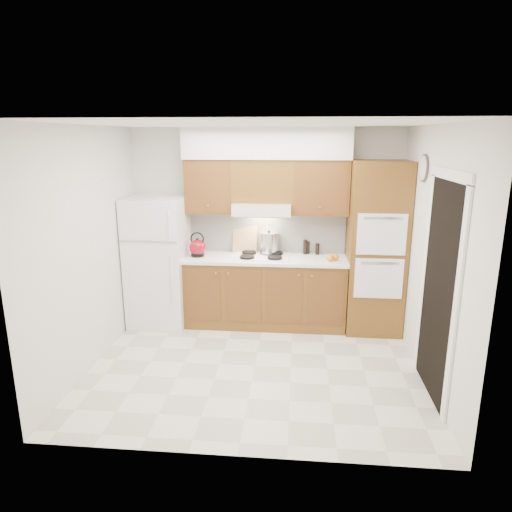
{
  "coord_description": "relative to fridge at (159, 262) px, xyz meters",
  "views": [
    {
      "loc": [
        0.44,
        -4.6,
        2.47
      ],
      "look_at": [
        -0.03,
        0.45,
        1.15
      ],
      "focal_mm": 32.0,
      "sensor_mm": 36.0,
      "label": 1
    }
  ],
  "objects": [
    {
      "name": "countertop",
      "position": [
        1.43,
        0.05,
        0.06
      ],
      "size": [
        2.13,
        0.62,
        0.04
      ],
      "primitive_type": "cube",
      "color": "white",
      "rests_on": "base_cabinets"
    },
    {
      "name": "stock_pot",
      "position": [
        1.46,
        0.22,
        0.24
      ],
      "size": [
        0.29,
        0.29,
        0.26
      ],
      "primitive_type": "cylinder",
      "rotation": [
        0.0,
        0.0,
        0.17
      ],
      "color": "silver",
      "rests_on": "cooktop"
    },
    {
      "name": "soffit",
      "position": [
        1.43,
        0.18,
        1.54
      ],
      "size": [
        2.13,
        0.36,
        0.4
      ],
      "primitive_type": "cube",
      "color": "silver",
      "rests_on": "wall_back"
    },
    {
      "name": "upper_cab_right",
      "position": [
        2.12,
        0.19,
        0.99
      ],
      "size": [
        0.73,
        0.33,
        0.7
      ],
      "primitive_type": "cube",
      "color": "brown",
      "rests_on": "wall_back"
    },
    {
      "name": "range_hood",
      "position": [
        1.38,
        0.13,
        0.71
      ],
      "size": [
        0.75,
        0.45,
        0.15
      ],
      "primitive_type": "cube",
      "color": "silver",
      "rests_on": "wall_back"
    },
    {
      "name": "doorway",
      "position": [
        3.19,
        -1.49,
        0.19
      ],
      "size": [
        0.02,
        0.9,
        2.1
      ],
      "primitive_type": "cube",
      "color": "black",
      "rests_on": "floor"
    },
    {
      "name": "wall_back",
      "position": [
        1.41,
        0.36,
        0.44
      ],
      "size": [
        3.6,
        0.02,
        2.6
      ],
      "primitive_type": "cube",
      "color": "silver",
      "rests_on": "floor"
    },
    {
      "name": "upper_cab_left",
      "position": [
        0.69,
        0.19,
        0.99
      ],
      "size": [
        0.63,
        0.33,
        0.7
      ],
      "primitive_type": "cube",
      "color": "brown",
      "rests_on": "wall_back"
    },
    {
      "name": "ceiling",
      "position": [
        1.41,
        -1.14,
        1.74
      ],
      "size": [
        3.6,
        3.6,
        0.0
      ],
      "primitive_type": "plane",
      "color": "white",
      "rests_on": "wall_back"
    },
    {
      "name": "orange_near",
      "position": [
        2.34,
        -0.02,
        0.12
      ],
      "size": [
        0.09,
        0.09,
        0.08
      ],
      "primitive_type": "sphere",
      "rotation": [
        0.0,
        0.0,
        -0.15
      ],
      "color": "orange",
      "rests_on": "countertop"
    },
    {
      "name": "orange_far",
      "position": [
        2.27,
        -0.07,
        0.12
      ],
      "size": [
        0.11,
        0.11,
        0.09
      ],
      "primitive_type": "sphere",
      "rotation": [
        0.0,
        0.0,
        -0.4
      ],
      "color": "orange",
      "rests_on": "countertop"
    },
    {
      "name": "cutting_board",
      "position": [
        1.13,
        0.31,
        0.28
      ],
      "size": [
        0.34,
        0.13,
        0.44
      ],
      "primitive_type": "cube",
      "rotation": [
        -0.21,
        0.0,
        -0.05
      ],
      "color": "tan",
      "rests_on": "countertop"
    },
    {
      "name": "condiment_a",
      "position": [
        1.95,
        0.28,
        0.18
      ],
      "size": [
        0.06,
        0.06,
        0.19
      ],
      "primitive_type": "cylinder",
      "rotation": [
        0.0,
        0.0,
        -0.12
      ],
      "color": "black",
      "rests_on": "countertop"
    },
    {
      "name": "condiment_b",
      "position": [
        1.99,
        0.31,
        0.16
      ],
      "size": [
        0.05,
        0.05,
        0.17
      ],
      "primitive_type": "cylinder",
      "rotation": [
        0.0,
        0.0,
        0.01
      ],
      "color": "black",
      "rests_on": "countertop"
    },
    {
      "name": "fridge",
      "position": [
        0.0,
        0.0,
        0.0
      ],
      "size": [
        0.75,
        0.72,
        1.72
      ],
      "primitive_type": "cube",
      "color": "white",
      "rests_on": "floor"
    },
    {
      "name": "wall_right",
      "position": [
        3.21,
        -1.14,
        0.44
      ],
      "size": [
        0.02,
        3.0,
        2.6
      ],
      "primitive_type": "cube",
      "color": "silver",
      "rests_on": "floor"
    },
    {
      "name": "base_cabinets",
      "position": [
        1.43,
        0.06,
        -0.41
      ],
      "size": [
        2.11,
        0.6,
        0.9
      ],
      "primitive_type": "cube",
      "color": "brown",
      "rests_on": "floor"
    },
    {
      "name": "upper_cab_over_hood",
      "position": [
        1.38,
        0.19,
        1.06
      ],
      "size": [
        0.75,
        0.33,
        0.55
      ],
      "primitive_type": "cube",
      "color": "brown",
      "rests_on": "range_hood"
    },
    {
      "name": "condiment_c",
      "position": [
        2.12,
        0.27,
        0.16
      ],
      "size": [
        0.06,
        0.06,
        0.15
      ],
      "primitive_type": "cylinder",
      "rotation": [
        0.0,
        0.0,
        -0.2
      ],
      "color": "black",
      "rests_on": "countertop"
    },
    {
      "name": "backsplash",
      "position": [
        1.43,
        0.34,
        0.36
      ],
      "size": [
        2.11,
        0.03,
        0.56
      ],
      "primitive_type": "cube",
      "color": "white",
      "rests_on": "countertop"
    },
    {
      "name": "floor",
      "position": [
        1.41,
        -1.14,
        -0.86
      ],
      "size": [
        3.6,
        3.6,
        0.0
      ],
      "primitive_type": "plane",
      "color": "beige",
      "rests_on": "ground"
    },
    {
      "name": "oven_cabinet",
      "position": [
        2.85,
        0.03,
        0.24
      ],
      "size": [
        0.7,
        0.65,
        2.2
      ],
      "primitive_type": "cube",
      "color": "brown",
      "rests_on": "floor"
    },
    {
      "name": "cooktop",
      "position": [
        1.38,
        0.07,
        0.09
      ],
      "size": [
        0.74,
        0.5,
        0.01
      ],
      "primitive_type": "cube",
      "color": "white",
      "rests_on": "countertop"
    },
    {
      "name": "kettle",
      "position": [
        0.53,
        0.02,
        0.2
      ],
      "size": [
        0.22,
        0.22,
        0.22
      ],
      "primitive_type": "sphere",
      "rotation": [
        0.0,
        0.0,
        0.0
      ],
      "color": "maroon",
      "rests_on": "countertop"
    },
    {
      "name": "wall_left",
      "position": [
        -0.4,
        -1.14,
        0.44
      ],
      "size": [
        0.02,
        3.0,
        2.6
      ],
      "primitive_type": "cube",
      "color": "silver",
      "rests_on": "floor"
    },
    {
      "name": "wall_clock",
      "position": [
        3.19,
        -0.59,
        1.29
      ],
      "size": [
        0.02,
        0.3,
        0.3
      ],
      "primitive_type": "cylinder",
      "rotation": [
        0.0,
        1.57,
        0.0
      ],
      "color": "#3F3833",
      "rests_on": "wall_right"
    }
  ]
}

